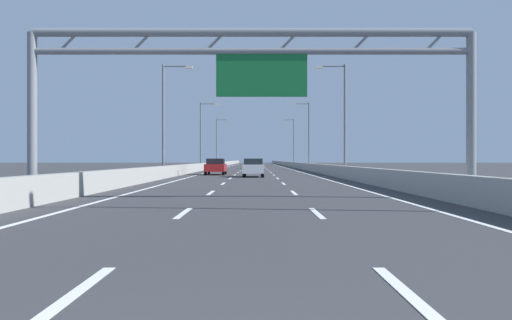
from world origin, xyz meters
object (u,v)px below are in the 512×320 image
at_px(streetlamp_left_distant, 217,139).
at_px(streetlamp_right_distant, 292,139).
at_px(sign_gantry, 252,68).
at_px(streetlamp_left_mid, 166,113).
at_px(white_car, 253,168).
at_px(streetlamp_right_far, 307,132).
at_px(green_car, 255,163).
at_px(streetlamp_left_far, 202,132).
at_px(streetlamp_right_mid, 342,113).
at_px(blue_car, 254,164).
at_px(red_car, 215,167).

xyz_separation_m(streetlamp_left_distant, streetlamp_right_distant, (14.93, 0.00, 0.00)).
relative_size(sign_gantry, streetlamp_left_mid, 1.77).
bearing_deg(sign_gantry, white_car, 90.24).
height_order(streetlamp_right_far, streetlamp_left_distant, same).
relative_size(streetlamp_right_far, green_car, 2.30).
bearing_deg(streetlamp_left_distant, streetlamp_right_far, -64.76).
height_order(streetlamp_left_distant, green_car, streetlamp_left_distant).
distance_m(streetlamp_left_far, white_car, 33.96).
height_order(sign_gantry, streetlamp_right_far, streetlamp_right_far).
relative_size(streetlamp_right_mid, green_car, 2.30).
bearing_deg(white_car, sign_gantry, -89.76).
bearing_deg(streetlamp_right_far, sign_gantry, -97.31).
xyz_separation_m(sign_gantry, streetlamp_left_far, (-7.51, 57.82, 0.54)).
height_order(white_car, blue_car, white_car).
relative_size(streetlamp_left_mid, streetlamp_left_distant, 1.00).
bearing_deg(red_car, streetlamp_left_far, 98.27).
xyz_separation_m(streetlamp_left_distant, white_car, (7.41, -64.48, -4.63)).
bearing_deg(streetlamp_left_far, red_car, -81.73).
height_order(streetlamp_left_mid, red_car, streetlamp_left_mid).
distance_m(white_car, blue_car, 38.97).
relative_size(streetlamp_right_distant, green_car, 2.30).
relative_size(sign_gantry, white_car, 3.68).
bearing_deg(sign_gantry, streetlamp_left_distant, 94.80).
relative_size(streetlamp_left_mid, streetlamp_right_distant, 1.00).
xyz_separation_m(streetlamp_left_mid, blue_car, (7.37, 37.83, -4.64)).
relative_size(streetlamp_left_distant, white_car, 2.08).
height_order(streetlamp_left_mid, blue_car, streetlamp_left_mid).
height_order(streetlamp_right_mid, streetlamp_right_far, same).
bearing_deg(sign_gantry, streetlamp_left_far, 97.40).
distance_m(streetlamp_left_mid, white_car, 8.81).
xyz_separation_m(sign_gantry, green_car, (-0.04, 86.16, -4.11)).
bearing_deg(streetlamp_left_mid, red_car, 54.61).
bearing_deg(streetlamp_left_mid, streetlamp_left_far, 90.00).
bearing_deg(red_car, sign_gantry, -83.32).
distance_m(sign_gantry, streetlamp_right_distant, 89.80).
bearing_deg(streetlamp_right_far, streetlamp_left_distant, 115.24).
height_order(streetlamp_left_distant, streetlamp_right_distant, same).
relative_size(white_car, red_car, 0.98).
bearing_deg(green_car, streetlamp_left_far, -104.78).
height_order(streetlamp_right_distant, green_car, streetlamp_right_distant).
bearing_deg(blue_car, streetlamp_left_far, -140.11).
height_order(red_car, green_car, red_car).
xyz_separation_m(streetlamp_right_distant, green_car, (-7.46, -3.33, -4.65)).
bearing_deg(streetlamp_left_far, streetlamp_right_distant, 64.76).
relative_size(streetlamp_right_mid, white_car, 2.08).
bearing_deg(green_car, streetlamp_right_mid, -82.92).
bearing_deg(blue_car, streetlamp_right_mid, -78.69).
height_order(streetlamp_left_far, streetlamp_right_distant, same).
distance_m(streetlamp_left_mid, streetlamp_left_far, 31.67).
distance_m(streetlamp_left_distant, white_car, 65.07).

